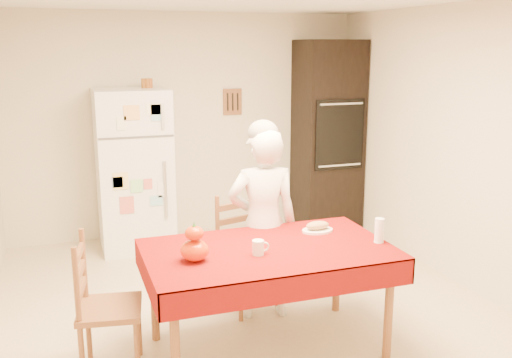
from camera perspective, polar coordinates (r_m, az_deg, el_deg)
name	(u,v)px	position (r m, az deg, el deg)	size (l,w,h in m)	color
floor	(248,310)	(4.82, -0.80, -13.01)	(4.50, 4.50, 0.00)	#C5B28E
room_shell	(247,114)	(4.36, -0.87, 6.53)	(4.02, 4.52, 2.51)	beige
refrigerator	(134,170)	(6.16, -12.10, 0.91)	(0.75, 0.74, 1.70)	white
oven_cabinet	(328,135)	(6.81, 7.17, 4.37)	(0.70, 0.62, 2.20)	black
dining_table	(268,257)	(3.99, 1.22, -7.85)	(1.70, 1.00, 0.76)	brown
chair_far	(243,247)	(4.73, -1.29, -6.86)	(0.51, 0.50, 0.95)	brown
chair_left	(99,301)	(3.91, -15.40, -11.72)	(0.46, 0.48, 0.95)	brown
seated_woman	(263,224)	(4.47, 0.69, -4.56)	(0.56, 0.37, 1.53)	silver
coffee_mug	(258,248)	(3.83, 0.21, -6.87)	(0.08, 0.08, 0.10)	silver
pumpkin_lower	(195,250)	(3.74, -6.15, -7.11)	(0.19, 0.19, 0.14)	#C44E04
pumpkin_upper	(194,233)	(3.70, -6.19, -5.42)	(0.12, 0.12, 0.09)	#E14705
wine_glass	(379,230)	(4.15, 12.22, -5.05)	(0.07, 0.07, 0.18)	white
bread_plate	(317,230)	(4.33, 6.16, -5.14)	(0.24, 0.24, 0.02)	white
bread_loaf	(318,225)	(4.32, 6.18, -4.63)	(0.18, 0.10, 0.06)	#967649
spice_jar_left	(144,83)	(6.11, -11.18, 9.37)	(0.05, 0.05, 0.10)	brown
spice_jar_mid	(147,83)	(6.12, -10.80, 9.39)	(0.05, 0.05, 0.10)	#92531A
spice_jar_right	(150,83)	(6.12, -10.54, 9.41)	(0.05, 0.05, 0.10)	brown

